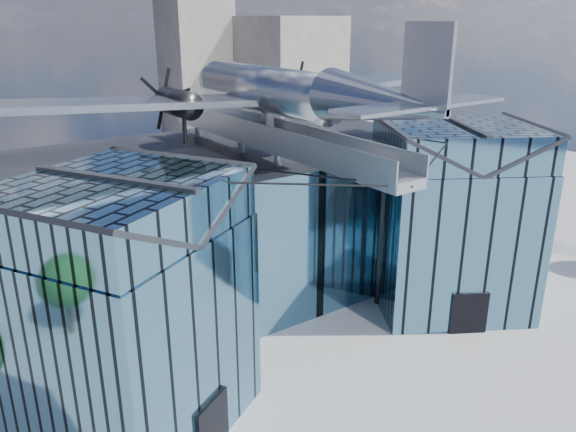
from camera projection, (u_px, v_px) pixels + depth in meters
ground_plane at (308, 343)px, 32.38m from camera, size 120.00×120.00×0.00m
museum at (253, 224)px, 35.03m from camera, size 32.88×24.50×17.60m
bg_towers at (72, 84)px, 68.88m from camera, size 77.00×24.50×26.00m
tree_side_e at (504, 205)px, 43.63m from camera, size 4.14×4.14×5.89m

